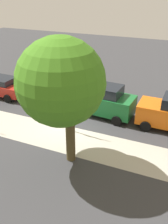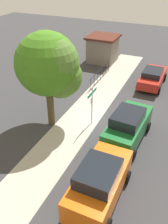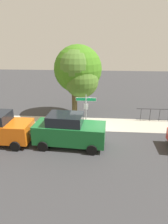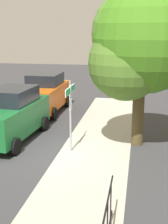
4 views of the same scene
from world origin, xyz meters
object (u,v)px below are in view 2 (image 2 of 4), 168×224
(utility_shed, at_px, (103,48))
(car_green, at_px, (128,126))
(shade_tree, at_px, (51,66))
(car_red, at_px, (153,77))
(street_sign, at_px, (92,99))
(car_orange, at_px, (100,182))

(utility_shed, bearing_deg, car_green, -153.54)
(shade_tree, distance_m, car_red, 10.19)
(street_sign, height_order, shade_tree, shade_tree)
(shade_tree, bearing_deg, street_sign, -71.30)
(street_sign, relative_size, utility_shed, 0.85)
(car_green, bearing_deg, utility_shed, 30.35)
(car_red, bearing_deg, car_green, -178.55)
(shade_tree, distance_m, utility_shed, 12.45)
(shade_tree, relative_size, utility_shed, 1.95)
(street_sign, bearing_deg, shade_tree, 108.70)
(street_sign, distance_m, shade_tree, 3.30)
(utility_shed, bearing_deg, car_orange, -160.28)
(car_orange, bearing_deg, car_red, 1.00)
(shade_tree, xyz_separation_m, car_green, (-0.07, -5.05, -2.95))
(street_sign, distance_m, car_red, 7.99)
(street_sign, height_order, car_red, street_sign)
(car_orange, bearing_deg, car_green, 0.48)
(street_sign, distance_m, car_orange, 6.18)
(car_red, distance_m, utility_shed, 7.15)
(car_green, xyz_separation_m, utility_shed, (12.19, 6.07, 0.33))
(car_orange, relative_size, utility_shed, 1.37)
(street_sign, relative_size, car_orange, 0.62)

